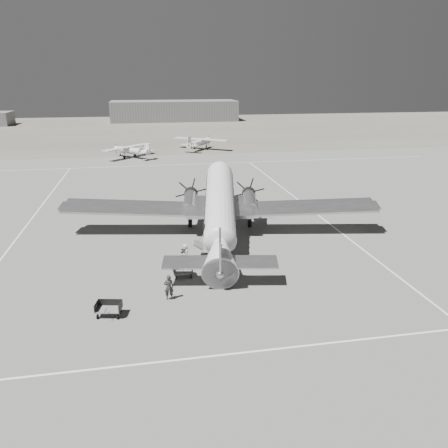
{
  "coord_description": "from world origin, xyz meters",
  "views": [
    {
      "loc": [
        -6.07,
        -33.47,
        14.02
      ],
      "look_at": [
        0.31,
        1.11,
        2.2
      ],
      "focal_mm": 35.0,
      "sensor_mm": 36.0,
      "label": 1
    }
  ],
  "objects_px": {
    "baggage_cart_near": "(183,272)",
    "hangar_main": "(174,111)",
    "light_plane_right": "(200,144)",
    "passenger": "(185,253)",
    "ramp_agent": "(184,257)",
    "baggage_cart_far": "(109,309)",
    "ground_crew": "(169,287)",
    "dc3_airliner": "(220,210)",
    "light_plane_left": "(130,151)"
  },
  "relations": [
    {
      "from": "passenger",
      "to": "ground_crew",
      "type": "bearing_deg",
      "value": 147.21
    },
    {
      "from": "baggage_cart_far",
      "to": "ground_crew",
      "type": "xyz_separation_m",
      "value": [
        3.8,
        1.47,
        0.42
      ]
    },
    {
      "from": "dc3_airliner",
      "to": "ground_crew",
      "type": "relative_size",
      "value": 16.91
    },
    {
      "from": "hangar_main",
      "to": "ramp_agent",
      "type": "height_order",
      "value": "hangar_main"
    },
    {
      "from": "dc3_airliner",
      "to": "light_plane_right",
      "type": "xyz_separation_m",
      "value": [
        5.05,
        52.35,
        -1.59
      ]
    },
    {
      "from": "hangar_main",
      "to": "light_plane_left",
      "type": "height_order",
      "value": "hangar_main"
    },
    {
      "from": "light_plane_right",
      "to": "light_plane_left",
      "type": "bearing_deg",
      "value": -118.35
    },
    {
      "from": "dc3_airliner",
      "to": "light_plane_left",
      "type": "distance_m",
      "value": 46.13
    },
    {
      "from": "ramp_agent",
      "to": "dc3_airliner",
      "type": "bearing_deg",
      "value": -30.66
    },
    {
      "from": "light_plane_left",
      "to": "passenger",
      "type": "relative_size",
      "value": 7.65
    },
    {
      "from": "light_plane_right",
      "to": "passenger",
      "type": "xyz_separation_m",
      "value": [
        -8.6,
        -56.63,
        -0.52
      ]
    },
    {
      "from": "light_plane_right",
      "to": "ground_crew",
      "type": "bearing_deg",
      "value": -64.81
    },
    {
      "from": "dc3_airliner",
      "to": "baggage_cart_far",
      "type": "height_order",
      "value": "dc3_airliner"
    },
    {
      "from": "dc3_airliner",
      "to": "ground_crew",
      "type": "bearing_deg",
      "value": -107.0
    },
    {
      "from": "light_plane_left",
      "to": "baggage_cart_far",
      "type": "distance_m",
      "value": 57.11
    },
    {
      "from": "hangar_main",
      "to": "baggage_cart_near",
      "type": "xyz_separation_m",
      "value": [
        -8.73,
        -123.98,
        -2.88
      ]
    },
    {
      "from": "light_plane_left",
      "to": "baggage_cart_near",
      "type": "bearing_deg",
      "value": -130.79
    },
    {
      "from": "light_plane_left",
      "to": "baggage_cart_far",
      "type": "height_order",
      "value": "light_plane_left"
    },
    {
      "from": "ground_crew",
      "to": "passenger",
      "type": "xyz_separation_m",
      "value": [
        1.7,
        6.09,
        -0.15
      ]
    },
    {
      "from": "ground_crew",
      "to": "baggage_cart_far",
      "type": "bearing_deg",
      "value": 20.54
    },
    {
      "from": "hangar_main",
      "to": "baggage_cart_far",
      "type": "relative_size",
      "value": 25.85
    },
    {
      "from": "light_plane_right",
      "to": "passenger",
      "type": "height_order",
      "value": "light_plane_right"
    },
    {
      "from": "dc3_airliner",
      "to": "ground_crew",
      "type": "xyz_separation_m",
      "value": [
        -5.26,
        -10.38,
        -1.96
      ]
    },
    {
      "from": "hangar_main",
      "to": "passenger",
      "type": "xyz_separation_m",
      "value": [
        -8.24,
        -121.17,
        -2.57
      ]
    },
    {
      "from": "ground_crew",
      "to": "passenger",
      "type": "height_order",
      "value": "ground_crew"
    },
    {
      "from": "baggage_cart_near",
      "to": "passenger",
      "type": "bearing_deg",
      "value": 76.36
    },
    {
      "from": "light_plane_right",
      "to": "ground_crew",
      "type": "distance_m",
      "value": 63.56
    },
    {
      "from": "baggage_cart_near",
      "to": "hangar_main",
      "type": "bearing_deg",
      "value": 82.2
    },
    {
      "from": "dc3_airliner",
      "to": "baggage_cart_far",
      "type": "distance_m",
      "value": 15.1
    },
    {
      "from": "light_plane_left",
      "to": "light_plane_right",
      "type": "relative_size",
      "value": 0.93
    },
    {
      "from": "baggage_cart_near",
      "to": "passenger",
      "type": "relative_size",
      "value": 1.0
    },
    {
      "from": "baggage_cart_far",
      "to": "ground_crew",
      "type": "distance_m",
      "value": 4.09
    },
    {
      "from": "hangar_main",
      "to": "light_plane_right",
      "type": "bearing_deg",
      "value": -89.68
    },
    {
      "from": "baggage_cart_far",
      "to": "ramp_agent",
      "type": "distance_m",
      "value": 8.23
    },
    {
      "from": "hangar_main",
      "to": "dc3_airliner",
      "type": "relative_size",
      "value": 1.41
    },
    {
      "from": "ramp_agent",
      "to": "hangar_main",
      "type": "bearing_deg",
      "value": -0.39
    },
    {
      "from": "dc3_airliner",
      "to": "baggage_cart_far",
      "type": "relative_size",
      "value": 18.37
    },
    {
      "from": "light_plane_right",
      "to": "ground_crew",
      "type": "xyz_separation_m",
      "value": [
        -10.3,
        -62.72,
        -0.37
      ]
    },
    {
      "from": "light_plane_left",
      "to": "passenger",
      "type": "bearing_deg",
      "value": -129.94
    },
    {
      "from": "ramp_agent",
      "to": "passenger",
      "type": "bearing_deg",
      "value": -6.3
    },
    {
      "from": "light_plane_left",
      "to": "light_plane_right",
      "type": "height_order",
      "value": "light_plane_right"
    },
    {
      "from": "baggage_cart_far",
      "to": "hangar_main",
      "type": "bearing_deg",
      "value": 95.57
    },
    {
      "from": "light_plane_right",
      "to": "ramp_agent",
      "type": "height_order",
      "value": "light_plane_right"
    },
    {
      "from": "baggage_cart_far",
      "to": "baggage_cart_near",
      "type": "bearing_deg",
      "value": 55.15
    },
    {
      "from": "baggage_cart_far",
      "to": "dc3_airliner",
      "type": "bearing_deg",
      "value": 64.26
    },
    {
      "from": "light_plane_left",
      "to": "ramp_agent",
      "type": "bearing_deg",
      "value": -130.33
    },
    {
      "from": "dc3_airliner",
      "to": "light_plane_right",
      "type": "height_order",
      "value": "dc3_airliner"
    },
    {
      "from": "hangar_main",
      "to": "light_plane_left",
      "type": "bearing_deg",
      "value": -100.65
    },
    {
      "from": "dc3_airliner",
      "to": "ramp_agent",
      "type": "distance_m",
      "value": 6.99
    },
    {
      "from": "baggage_cart_near",
      "to": "baggage_cart_far",
      "type": "bearing_deg",
      "value": -140.29
    }
  ]
}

